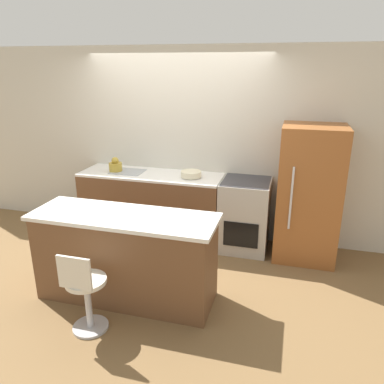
# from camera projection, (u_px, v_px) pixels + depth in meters

# --- Properties ---
(ground_plane) EXTENTS (14.00, 14.00, 0.00)m
(ground_plane) POSITION_uv_depth(u_px,v_px,m) (165.00, 249.00, 5.04)
(ground_plane) COLOR brown
(wall_back) EXTENTS (8.00, 0.06, 2.60)m
(wall_back) POSITION_uv_depth(u_px,v_px,m) (179.00, 144.00, 5.23)
(wall_back) COLOR beige
(wall_back) RESTS_ON ground_plane
(back_counter) EXTENTS (1.97, 0.62, 0.95)m
(back_counter) POSITION_uv_depth(u_px,v_px,m) (152.00, 206.00, 5.26)
(back_counter) COLOR brown
(back_counter) RESTS_ON ground_plane
(kitchen_island) EXTENTS (1.89, 0.64, 0.94)m
(kitchen_island) POSITION_uv_depth(u_px,v_px,m) (126.00, 257.00, 3.87)
(kitchen_island) COLOR brown
(kitchen_island) RESTS_ON ground_plane
(oven_range) EXTENTS (0.63, 0.64, 0.95)m
(oven_range) POSITION_uv_depth(u_px,v_px,m) (245.00, 215.00, 4.93)
(oven_range) COLOR #B7B2A8
(oven_range) RESTS_ON ground_plane
(refrigerator) EXTENTS (0.74, 0.69, 1.69)m
(refrigerator) POSITION_uv_depth(u_px,v_px,m) (309.00, 194.00, 4.60)
(refrigerator) COLOR #995628
(refrigerator) RESTS_ON ground_plane
(stool_chair) EXTENTS (0.37, 0.37, 0.83)m
(stool_chair) POSITION_uv_depth(u_px,v_px,m) (85.00, 294.00, 3.38)
(stool_chair) COLOR #B7B7BC
(stool_chair) RESTS_ON ground_plane
(kettle) EXTENTS (0.18, 0.18, 0.20)m
(kettle) POSITION_uv_depth(u_px,v_px,m) (115.00, 166.00, 5.19)
(kettle) COLOR #B29333
(kettle) RESTS_ON back_counter
(mixing_bowl) EXTENTS (0.27, 0.27, 0.08)m
(mixing_bowl) POSITION_uv_depth(u_px,v_px,m) (191.00, 174.00, 4.93)
(mixing_bowl) COLOR beige
(mixing_bowl) RESTS_ON back_counter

